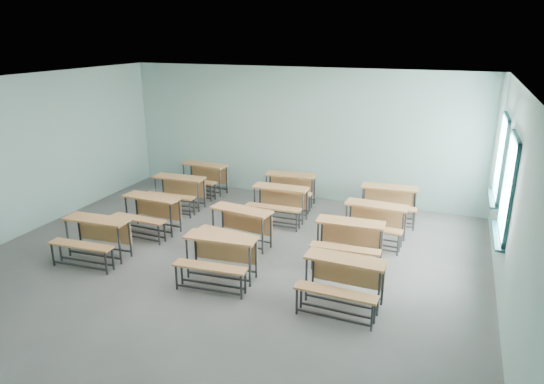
{
  "coord_description": "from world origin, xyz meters",
  "views": [
    {
      "loc": [
        3.64,
        -7.19,
        3.98
      ],
      "look_at": [
        0.38,
        1.2,
        1.0
      ],
      "focal_mm": 32.0,
      "sensor_mm": 36.0,
      "label": 1
    }
  ],
  "objects_px": {
    "desk_unit_r0c1": "(219,253)",
    "desk_unit_r3c0": "(203,174)",
    "desk_unit_r1c1": "(239,223)",
    "desk_unit_r3c2": "(389,199)",
    "desk_unit_r2c1": "(279,199)",
    "desk_unit_r3c1": "(289,185)",
    "desk_unit_r1c2": "(349,236)",
    "desk_unit_r1c0": "(149,209)",
    "desk_unit_r0c0": "(94,233)",
    "desk_unit_r0c2": "(343,276)",
    "desk_unit_r2c0": "(178,188)",
    "desk_unit_r2c2": "(375,218)"
  },
  "relations": [
    {
      "from": "desk_unit_r1c1",
      "to": "desk_unit_r2c1",
      "type": "relative_size",
      "value": 1.06
    },
    {
      "from": "desk_unit_r0c0",
      "to": "desk_unit_r2c1",
      "type": "distance_m",
      "value": 3.88
    },
    {
      "from": "desk_unit_r0c1",
      "to": "desk_unit_r2c1",
      "type": "height_order",
      "value": "same"
    },
    {
      "from": "desk_unit_r1c1",
      "to": "desk_unit_r1c2",
      "type": "xyz_separation_m",
      "value": [
        2.12,
        0.13,
        0.0
      ]
    },
    {
      "from": "desk_unit_r2c0",
      "to": "desk_unit_r0c0",
      "type": "bearing_deg",
      "value": -92.24
    },
    {
      "from": "desk_unit_r1c0",
      "to": "desk_unit_r2c0",
      "type": "distance_m",
      "value": 1.45
    },
    {
      "from": "desk_unit_r2c0",
      "to": "desk_unit_r3c1",
      "type": "bearing_deg",
      "value": 23.88
    },
    {
      "from": "desk_unit_r2c1",
      "to": "desk_unit_r3c2",
      "type": "xyz_separation_m",
      "value": [
        2.23,
        0.89,
        0.0
      ]
    },
    {
      "from": "desk_unit_r2c1",
      "to": "desk_unit_r3c1",
      "type": "bearing_deg",
      "value": 95.49
    },
    {
      "from": "desk_unit_r0c0",
      "to": "desk_unit_r2c0",
      "type": "distance_m",
      "value": 2.85
    },
    {
      "from": "desk_unit_r0c1",
      "to": "desk_unit_r3c0",
      "type": "distance_m",
      "value": 4.74
    },
    {
      "from": "desk_unit_r3c1",
      "to": "desk_unit_r3c2",
      "type": "relative_size",
      "value": 1.01
    },
    {
      "from": "desk_unit_r2c2",
      "to": "desk_unit_r3c1",
      "type": "height_order",
      "value": "same"
    },
    {
      "from": "desk_unit_r1c2",
      "to": "desk_unit_r2c0",
      "type": "xyz_separation_m",
      "value": [
        -4.36,
        1.32,
        0.0
      ]
    },
    {
      "from": "desk_unit_r0c2",
      "to": "desk_unit_r3c0",
      "type": "relative_size",
      "value": 0.96
    },
    {
      "from": "desk_unit_r0c0",
      "to": "desk_unit_r2c2",
      "type": "height_order",
      "value": "same"
    },
    {
      "from": "desk_unit_r1c2",
      "to": "desk_unit_r3c1",
      "type": "relative_size",
      "value": 0.97
    },
    {
      "from": "desk_unit_r0c2",
      "to": "desk_unit_r3c0",
      "type": "xyz_separation_m",
      "value": [
        -4.63,
        4.06,
        0.0
      ]
    },
    {
      "from": "desk_unit_r0c0",
      "to": "desk_unit_r3c1",
      "type": "height_order",
      "value": "same"
    },
    {
      "from": "desk_unit_r3c0",
      "to": "desk_unit_r3c1",
      "type": "height_order",
      "value": "same"
    },
    {
      "from": "desk_unit_r1c0",
      "to": "desk_unit_r3c1",
      "type": "relative_size",
      "value": 0.96
    },
    {
      "from": "desk_unit_r0c2",
      "to": "desk_unit_r2c0",
      "type": "relative_size",
      "value": 0.99
    },
    {
      "from": "desk_unit_r2c1",
      "to": "desk_unit_r0c1",
      "type": "bearing_deg",
      "value": -90.59
    },
    {
      "from": "desk_unit_r1c2",
      "to": "desk_unit_r3c2",
      "type": "relative_size",
      "value": 0.98
    },
    {
      "from": "desk_unit_r0c1",
      "to": "desk_unit_r1c0",
      "type": "distance_m",
      "value": 2.65
    },
    {
      "from": "desk_unit_r1c1",
      "to": "desk_unit_r3c2",
      "type": "distance_m",
      "value": 3.5
    },
    {
      "from": "desk_unit_r1c2",
      "to": "desk_unit_r3c2",
      "type": "height_order",
      "value": "same"
    },
    {
      "from": "desk_unit_r1c1",
      "to": "desk_unit_r3c2",
      "type": "relative_size",
      "value": 1.02
    },
    {
      "from": "desk_unit_r0c0",
      "to": "desk_unit_r2c2",
      "type": "relative_size",
      "value": 1.01
    },
    {
      "from": "desk_unit_r0c1",
      "to": "desk_unit_r1c1",
      "type": "distance_m",
      "value": 1.35
    },
    {
      "from": "desk_unit_r1c0",
      "to": "desk_unit_r3c0",
      "type": "xyz_separation_m",
      "value": [
        -0.25,
        2.68,
        0.0
      ]
    },
    {
      "from": "desk_unit_r3c1",
      "to": "desk_unit_r1c1",
      "type": "bearing_deg",
      "value": -98.56
    },
    {
      "from": "desk_unit_r3c0",
      "to": "desk_unit_r3c1",
      "type": "relative_size",
      "value": 1.0
    },
    {
      "from": "desk_unit_r0c2",
      "to": "desk_unit_r2c1",
      "type": "xyz_separation_m",
      "value": [
        -2.12,
        2.96,
        0.0
      ]
    },
    {
      "from": "desk_unit_r0c0",
      "to": "desk_unit_r1c1",
      "type": "xyz_separation_m",
      "value": [
        2.23,
        1.41,
        0.0
      ]
    },
    {
      "from": "desk_unit_r0c0",
      "to": "desk_unit_r1c0",
      "type": "xyz_separation_m",
      "value": [
        0.2,
        1.42,
        0.0
      ]
    },
    {
      "from": "desk_unit_r1c1",
      "to": "desk_unit_r3c2",
      "type": "height_order",
      "value": "same"
    },
    {
      "from": "desk_unit_r0c0",
      "to": "desk_unit_r0c1",
      "type": "distance_m",
      "value": 2.49
    },
    {
      "from": "desk_unit_r0c2",
      "to": "desk_unit_r3c2",
      "type": "relative_size",
      "value": 0.96
    },
    {
      "from": "desk_unit_r0c0",
      "to": "desk_unit_r0c2",
      "type": "distance_m",
      "value": 4.59
    },
    {
      "from": "desk_unit_r1c0",
      "to": "desk_unit_r3c0",
      "type": "relative_size",
      "value": 0.97
    },
    {
      "from": "desk_unit_r0c2",
      "to": "desk_unit_r2c2",
      "type": "relative_size",
      "value": 0.99
    },
    {
      "from": "desk_unit_r0c1",
      "to": "desk_unit_r1c2",
      "type": "xyz_separation_m",
      "value": [
        1.86,
        1.45,
        0.0
      ]
    },
    {
      "from": "desk_unit_r1c2",
      "to": "desk_unit_r3c1",
      "type": "xyz_separation_m",
      "value": [
        -2.0,
        2.49,
        0.0
      ]
    },
    {
      "from": "desk_unit_r2c1",
      "to": "desk_unit_r3c1",
      "type": "xyz_separation_m",
      "value": [
        -0.12,
        1.03,
        0.0
      ]
    },
    {
      "from": "desk_unit_r1c1",
      "to": "desk_unit_r3c0",
      "type": "distance_m",
      "value": 3.52
    },
    {
      "from": "desk_unit_r1c0",
      "to": "desk_unit_r1c2",
      "type": "distance_m",
      "value": 4.14
    },
    {
      "from": "desk_unit_r1c0",
      "to": "desk_unit_r2c1",
      "type": "bearing_deg",
      "value": 37.27
    },
    {
      "from": "desk_unit_r2c0",
      "to": "desk_unit_r3c0",
      "type": "height_order",
      "value": "same"
    },
    {
      "from": "desk_unit_r2c0",
      "to": "desk_unit_r2c1",
      "type": "height_order",
      "value": "same"
    }
  ]
}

